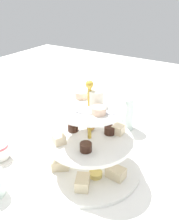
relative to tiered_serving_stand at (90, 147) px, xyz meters
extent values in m
plane|color=white|center=(0.00, 0.00, -0.08)|extent=(2.40, 2.40, 0.00)
cylinder|color=white|center=(0.00, 0.00, -0.07)|extent=(0.29, 0.29, 0.01)
cylinder|color=white|center=(0.00, 0.00, 0.02)|extent=(0.24, 0.24, 0.01)
cylinder|color=white|center=(0.00, 0.00, 0.12)|extent=(0.18, 0.18, 0.01)
cylinder|color=gold|center=(0.00, 0.00, 0.05)|extent=(0.01, 0.01, 0.26)
sphere|color=gold|center=(0.00, 0.00, 0.18)|extent=(0.02, 0.02, 0.02)
cube|color=beige|center=(0.02, 0.08, -0.05)|extent=(0.04, 0.05, 0.03)
cube|color=beige|center=(-0.07, 0.05, -0.05)|extent=(0.06, 0.06, 0.03)
cube|color=beige|center=(-0.07, -0.05, -0.05)|extent=(0.06, 0.06, 0.03)
cube|color=beige|center=(0.03, -0.08, -0.05)|extent=(0.05, 0.06, 0.03)
cube|color=beige|center=(0.08, 0.00, -0.05)|extent=(0.05, 0.04, 0.03)
cylinder|color=#E5C660|center=(0.04, -0.03, -0.06)|extent=(0.04, 0.04, 0.01)
cylinder|color=#381E14|center=(0.03, 0.05, 0.04)|extent=(0.03, 0.03, 0.02)
cylinder|color=#381E14|center=(-0.06, 0.01, 0.04)|extent=(0.03, 0.03, 0.02)
cylinder|color=#381E14|center=(0.02, -0.05, 0.04)|extent=(0.03, 0.03, 0.02)
cube|color=beige|center=(0.05, 0.06, 0.04)|extent=(0.03, 0.03, 0.02)
cube|color=beige|center=(-0.05, -0.06, 0.04)|extent=(0.04, 0.04, 0.02)
sphere|color=gold|center=(-0.02, 0.03, 0.04)|extent=(0.02, 0.02, 0.02)
cylinder|color=beige|center=(-0.04, 0.03, 0.13)|extent=(0.03, 0.03, 0.02)
cylinder|color=beige|center=(0.04, -0.03, 0.13)|extent=(0.03, 0.03, 0.02)
cylinder|color=white|center=(0.01, 0.01, 0.15)|extent=(0.04, 0.04, 0.04)
cube|color=silver|center=(-0.04, -0.03, 0.13)|extent=(0.08, 0.05, 0.00)
cube|color=silver|center=(0.04, -0.03, 0.13)|extent=(0.08, 0.05, 0.00)
cylinder|color=silver|center=(-0.02, 0.26, -0.02)|extent=(0.07, 0.07, 0.12)
cylinder|color=white|center=(-0.26, -0.11, -0.08)|extent=(0.09, 0.09, 0.01)
cube|color=silver|center=(-0.29, 0.12, -0.08)|extent=(0.06, 0.17, 0.00)
camera|label=1|loc=(0.30, -0.48, 0.40)|focal=40.08mm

